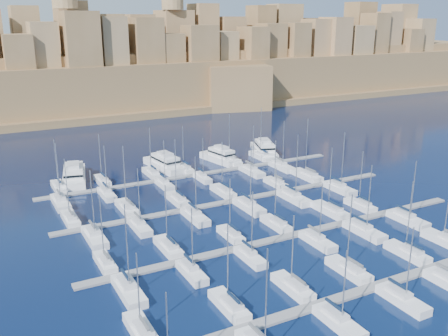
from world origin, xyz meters
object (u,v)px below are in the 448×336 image
motor_yacht_c (220,156)px  motor_yacht_d (264,149)px  sailboat_2 (293,287)px  sailboat_4 (408,253)px  sailboat_0 (142,331)px  motor_yacht_b (165,163)px  motor_yacht_a (74,175)px

motor_yacht_c → motor_yacht_d: (15.90, 1.28, -0.00)m
sailboat_2 → sailboat_4: size_ratio=0.90×
sailboat_0 → motor_yacht_c: size_ratio=0.82×
motor_yacht_b → motor_yacht_d: (32.96, 0.28, 0.00)m
sailboat_4 → motor_yacht_d: 71.83m
sailboat_2 → motor_yacht_a: sailboat_2 is taller
sailboat_2 → motor_yacht_d: (39.18, 70.49, 1.00)m
sailboat_4 → motor_yacht_d: sailboat_4 is taller
sailboat_0 → motor_yacht_d: 94.97m
sailboat_0 → sailboat_4: sailboat_4 is taller
motor_yacht_c → motor_yacht_d: bearing=4.6°
sailboat_2 → motor_yacht_a: (-18.49, 71.12, 1.00)m
sailboat_0 → motor_yacht_a: sailboat_0 is taller
sailboat_4 → motor_yacht_a: size_ratio=0.74×
sailboat_4 → motor_yacht_b: bearing=104.9°
sailboat_0 → sailboat_4: (49.40, 0.05, 0.02)m
sailboat_0 → motor_yacht_d: sailboat_0 is taller
sailboat_4 → motor_yacht_d: (14.30, 70.39, 0.98)m
motor_yacht_b → motor_yacht_c: size_ratio=1.13×
motor_yacht_a → motor_yacht_c: 41.82m
sailboat_2 → motor_yacht_d: bearing=60.9°
motor_yacht_c → sailboat_2: bearing=-108.6°
sailboat_0 → sailboat_4: 49.40m
motor_yacht_d → sailboat_0: bearing=-132.1°
motor_yacht_a → motor_yacht_c: size_ratio=1.28×
sailboat_4 → motor_yacht_a: sailboat_4 is taller
sailboat_0 → motor_yacht_d: bearing=47.9°
sailboat_2 → motor_yacht_d: size_ratio=0.71×
sailboat_0 → motor_yacht_a: 71.33m
sailboat_0 → motor_yacht_c: bearing=55.4°
motor_yacht_c → motor_yacht_d: size_ratio=0.84×
motor_yacht_a → motor_yacht_c: (41.78, -1.90, 0.00)m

